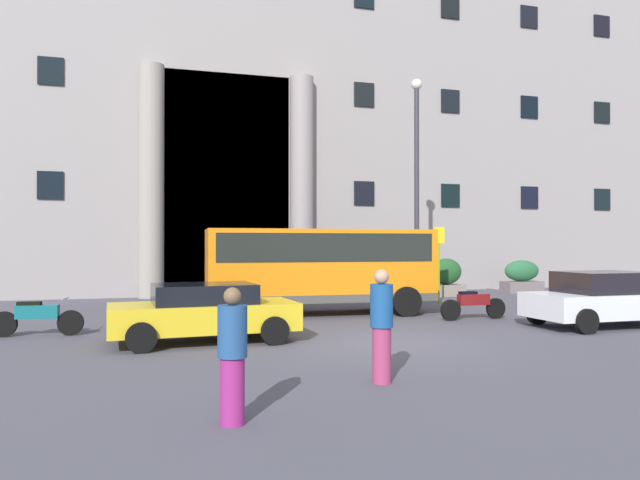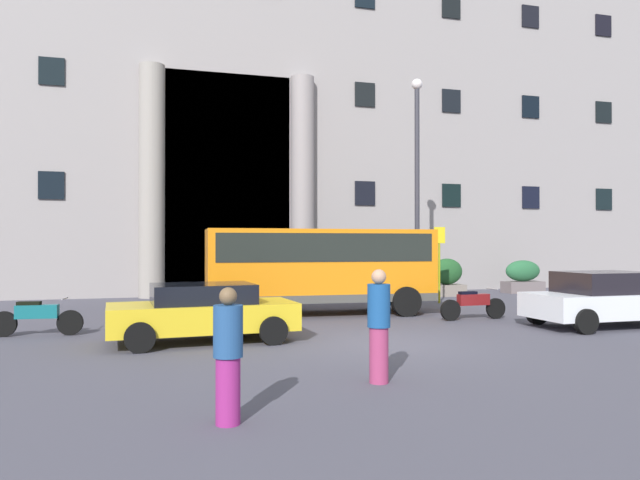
{
  "view_description": "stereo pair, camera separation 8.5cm",
  "coord_description": "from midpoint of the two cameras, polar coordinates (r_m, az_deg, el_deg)",
  "views": [
    {
      "loc": [
        -4.91,
        -11.95,
        2.18
      ],
      "look_at": [
        0.33,
        6.19,
        2.32
      ],
      "focal_mm": 32.77,
      "sensor_mm": 36.0,
      "label": 1
    },
    {
      "loc": [
        -4.82,
        -11.98,
        2.18
      ],
      "look_at": [
        0.33,
        6.19,
        2.32
      ],
      "focal_mm": 32.77,
      "sensor_mm": 36.0,
      "label": 2
    }
  ],
  "objects": [
    {
      "name": "office_building_facade",
      "position": [
        30.9,
        -6.45,
        14.66
      ],
      "size": [
        43.73,
        9.77,
        20.45
      ],
      "color": "gray",
      "rests_on": "ground_plane"
    },
    {
      "name": "hedge_planter_east",
      "position": [
        27.8,
        19.28,
        -3.43
      ],
      "size": [
        1.77,
        0.85,
        1.46
      ],
      "color": "slate",
      "rests_on": "ground_plane"
    },
    {
      "name": "scooter_by_planter",
      "position": [
        15.49,
        -25.92,
        -6.75
      ],
      "size": [
        2.08,
        0.55,
        0.89
      ],
      "rotation": [
        0.0,
        0.0,
        -0.11
      ],
      "color": "black",
      "rests_on": "ground_plane"
    },
    {
      "name": "orange_minibus",
      "position": [
        18.17,
        0.1,
        -2.29
      ],
      "size": [
        7.02,
        2.81,
        2.63
      ],
      "rotation": [
        0.0,
        0.0,
        -0.05
      ],
      "color": "orange",
      "rests_on": "ground_plane"
    },
    {
      "name": "motorcycle_near_kerb",
      "position": [
        17.48,
        14.76,
        -6.04
      ],
      "size": [
        2.09,
        0.55,
        0.89
      ],
      "rotation": [
        0.0,
        0.0,
        0.03
      ],
      "color": "black",
      "rests_on": "ground_plane"
    },
    {
      "name": "parked_sedan_second",
      "position": [
        17.17,
        26.06,
        -5.19
      ],
      "size": [
        4.0,
        2.06,
        1.45
      ],
      "rotation": [
        0.0,
        0.0,
        0.01
      ],
      "color": "silver",
      "rests_on": "ground_plane"
    },
    {
      "name": "pedestrian_woman_dark_dress",
      "position": [
        9.32,
        6.03,
        -8.28
      ],
      "size": [
        0.36,
        0.36,
        1.79
      ],
      "rotation": [
        0.0,
        0.0,
        5.49
      ],
      "color": "#9F3560",
      "rests_on": "ground_plane"
    },
    {
      "name": "lamppost_plaza_centre",
      "position": [
        21.87,
        9.57,
        6.4
      ],
      "size": [
        0.4,
        0.4,
        8.27
      ],
      "color": "#32313B",
      "rests_on": "ground_plane"
    },
    {
      "name": "motorcycle_far_end",
      "position": [
        15.11,
        -10.93,
        -6.97
      ],
      "size": [
        1.9,
        0.63,
        0.89
      ],
      "rotation": [
        0.0,
        0.0,
        0.2
      ],
      "color": "black",
      "rests_on": "ground_plane"
    },
    {
      "name": "ground_plane",
      "position": [
        13.11,
        6.3,
        -10.25
      ],
      "size": [
        80.0,
        64.0,
        0.12
      ],
      "primitive_type": "cube",
      "color": "#4B4956"
    },
    {
      "name": "hedge_planter_entrance_right",
      "position": [
        23.58,
        -1.71,
        -4.34
      ],
      "size": [
        2.1,
        0.87,
        1.17
      ],
      "color": "slate",
      "rests_on": "ground_plane"
    },
    {
      "name": "pedestrian_woman_with_bag",
      "position": [
        7.28,
        -8.63,
        -11.08
      ],
      "size": [
        0.36,
        0.36,
        1.66
      ],
      "rotation": [
        0.0,
        0.0,
        4.3
      ],
      "color": "#952474",
      "rests_on": "ground_plane"
    },
    {
      "name": "bus_stop_sign",
      "position": [
        22.06,
        11.68,
        -1.56
      ],
      "size": [
        0.44,
        0.08,
        2.82
      ],
      "color": "#9A9E13",
      "rests_on": "ground_plane"
    },
    {
      "name": "hedge_planter_west",
      "position": [
        25.15,
        12.39,
        -3.63
      ],
      "size": [
        1.44,
        0.82,
        1.58
      ],
      "color": "gray",
      "rests_on": "ground_plane"
    },
    {
      "name": "white_taxi_kerbside",
      "position": [
        13.34,
        -11.19,
        -6.86
      ],
      "size": [
        4.17,
        2.19,
        1.3
      ],
      "rotation": [
        0.0,
        0.0,
        0.07
      ],
      "color": "gold",
      "rests_on": "ground_plane"
    }
  ]
}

